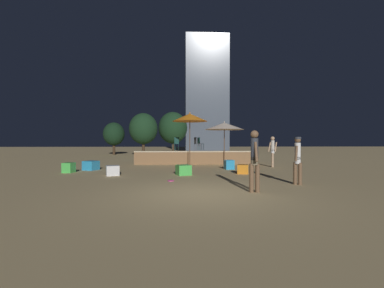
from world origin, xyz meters
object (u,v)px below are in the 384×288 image
object	(u,v)px
person_1	(298,158)
patio_umbrella_0	(190,117)
cube_seat_4	(91,165)
bistro_chair_0	(176,142)
bistro_chair_2	(200,142)
background_tree_0	(143,129)
background_tree_1	(173,128)
cube_seat_1	(183,170)
cube_seat_5	(113,170)
cube_seat_2	(243,169)
background_tree_2	(114,134)
bistro_chair_1	(196,142)
cube_seat_0	(69,168)
cube_seat_3	(229,165)
person_2	(254,158)
person_0	(273,150)
frisbee_disc	(171,181)
patio_umbrella_1	(224,126)

from	to	relation	value
person_1	patio_umbrella_0	bearing A→B (deg)	155.88
cube_seat_4	bistro_chair_0	size ratio (longest dim) A/B	0.90
bistro_chair_2	background_tree_0	size ratio (longest dim) A/B	0.21
person_1	background_tree_1	distance (m)	21.25
cube_seat_1	bistro_chair_2	size ratio (longest dim) A/B	0.81
cube_seat_5	person_1	bearing A→B (deg)	-21.05
background_tree_1	bistro_chair_0	bearing A→B (deg)	-87.58
cube_seat_2	cube_seat_4	world-z (taller)	cube_seat_4
bistro_chair_2	background_tree_2	xyz separation A→B (m)	(-8.59, 9.94, 0.86)
patio_umbrella_0	bistro_chair_1	bearing A→B (deg)	73.32
cube_seat_0	background_tree_2	distance (m)	16.09
bistro_chair_0	background_tree_0	distance (m)	9.18
bistro_chair_0	bistro_chair_2	xyz separation A→B (m)	(1.69, 1.21, 0.00)
cube_seat_1	bistro_chair_0	size ratio (longest dim) A/B	0.81
cube_seat_1	person_1	bearing A→B (deg)	-34.94
cube_seat_3	background_tree_2	xyz separation A→B (m)	(-9.78, 14.79, 2.02)
cube_seat_2	background_tree_2	world-z (taller)	background_tree_2
cube_seat_0	cube_seat_2	size ratio (longest dim) A/B	0.87
person_2	bistro_chair_1	world-z (taller)	person_2
person_0	frisbee_disc	world-z (taller)	person_0
person_0	background_tree_1	size ratio (longest dim) A/B	0.37
cube_seat_0	frisbee_disc	world-z (taller)	cube_seat_0
cube_seat_3	cube_seat_4	bearing A→B (deg)	-180.00
cube_seat_4	background_tree_1	size ratio (longest dim) A/B	0.17
background_tree_1	cube_seat_2	bearing A→B (deg)	-78.22
bistro_chair_2	cube_seat_0	bearing A→B (deg)	109.15
bistro_chair_1	cube_seat_3	bearing A→B (deg)	-179.63
cube_seat_1	bistro_chair_1	xyz separation A→B (m)	(0.98, 6.13, 1.19)
bistro_chair_0	background_tree_0	world-z (taller)	background_tree_0
patio_umbrella_1	cube_seat_2	distance (m)	5.18
person_0	cube_seat_4	bearing A→B (deg)	116.00
patio_umbrella_0	cube_seat_2	xyz separation A→B (m)	(2.28, -4.11, -2.74)
cube_seat_1	background_tree_1	size ratio (longest dim) A/B	0.15
patio_umbrella_1	cube_seat_4	xyz separation A→B (m)	(-7.46, -2.80, -2.22)
bistro_chair_1	background_tree_2	world-z (taller)	background_tree_2
cube_seat_2	bistro_chair_0	bearing A→B (deg)	119.83
cube_seat_0	background_tree_0	world-z (taller)	background_tree_0
cube_seat_3	cube_seat_0	bearing A→B (deg)	-172.32
patio_umbrella_0	cube_seat_2	bearing A→B (deg)	-60.94
cube_seat_4	frisbee_disc	world-z (taller)	cube_seat_4
cube_seat_1	cube_seat_4	xyz separation A→B (m)	(-4.77, 2.15, 0.02)
cube_seat_0	person_0	distance (m)	10.91
person_0	cube_seat_3	bearing A→B (deg)	131.38
cube_seat_1	person_1	distance (m)	4.81
cube_seat_2	bistro_chair_2	size ratio (longest dim) A/B	0.67
background_tree_2	cube_seat_3	bearing A→B (deg)	-56.53
bistro_chair_0	background_tree_0	size ratio (longest dim) A/B	0.21
cube_seat_5	background_tree_0	xyz separation A→B (m)	(-0.65, 14.27, 2.50)
person_2	patio_umbrella_0	bearing A→B (deg)	-77.89
person_1	background_tree_2	bearing A→B (deg)	159.78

